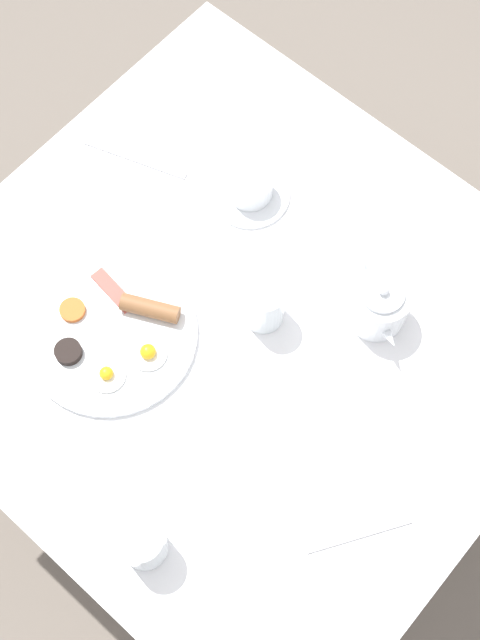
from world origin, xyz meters
The scene contains 9 objects.
ground_plane centered at (0.00, 0.00, 0.00)m, with size 8.00×8.00×0.00m, color #70665B.
table centered at (0.00, 0.00, 0.70)m, with size 1.02×1.08×0.77m.
breakfast_plate centered at (-0.16, 0.16, 0.78)m, with size 0.31×0.31×0.04m.
teapot_near centered at (0.17, -0.17, 0.82)m, with size 0.12×0.16×0.12m.
teacup_with_saucer_left centered at (0.21, 0.16, 0.79)m, with size 0.15×0.15×0.06m.
water_glass_tall centered at (0.04, -0.02, 0.82)m, with size 0.07×0.07×0.10m.
water_glass_short centered at (-0.40, -0.14, 0.82)m, with size 0.07×0.07×0.10m.
fork_by_plate centered at (-0.15, -0.39, 0.77)m, with size 0.16×0.11×0.00m.
knife_by_plate centered at (0.13, 0.38, 0.77)m, with size 0.08×0.21×0.00m.
Camera 1 is at (-0.46, -0.40, 2.24)m, focal length 50.00 mm.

